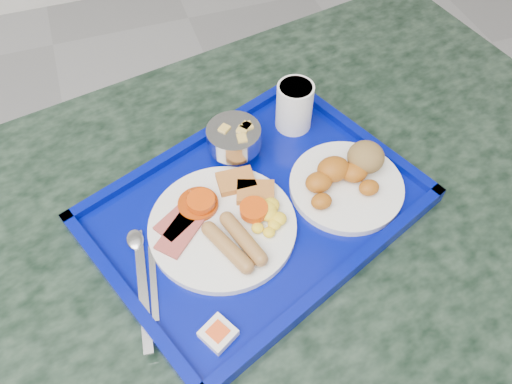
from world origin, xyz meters
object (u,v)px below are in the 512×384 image
tray (256,209)px  fruit_bowl (234,138)px  juice_cup (294,105)px  main_plate (228,221)px  bread_plate (348,178)px  table (264,284)px

tray → fruit_bowl: (0.00, 0.12, 0.05)m
juice_cup → tray: bearing=-129.0°
main_plate → fruit_bowl: fruit_bowl is taller
bread_plate → juice_cup: 0.16m
table → main_plate: (-0.06, 0.01, 0.24)m
table → tray: tray is taller
juice_cup → main_plate: bearing=-135.7°
main_plate → bread_plate: size_ratio=1.23×
fruit_bowl → main_plate: bearing=-111.8°
main_plate → juice_cup: 0.25m
bread_plate → juice_cup: juice_cup is taller
bread_plate → juice_cup: size_ratio=2.08×
bread_plate → fruit_bowl: fruit_bowl is taller
main_plate → juice_cup: (0.18, 0.17, 0.04)m
tray → juice_cup: juice_cup is taller
bread_plate → table: bearing=-171.9°
bread_plate → main_plate: bearing=-176.3°
bread_plate → fruit_bowl: (-0.15, 0.12, 0.02)m
main_plate → bread_plate: (0.21, 0.01, 0.01)m
fruit_bowl → juice_cup: juice_cup is taller
tray → bread_plate: bearing=-2.2°
table → main_plate: 0.25m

